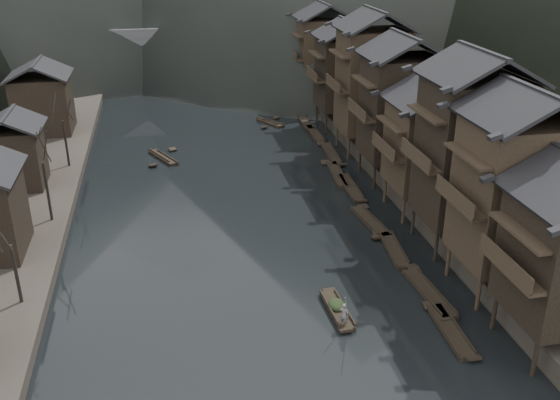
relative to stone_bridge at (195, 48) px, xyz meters
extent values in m
plane|color=black|center=(0.00, -72.00, -5.11)|extent=(300.00, 300.00, 0.00)
cube|color=#2D2823|center=(35.00, -32.00, -4.21)|extent=(40.00, 200.00, 1.80)
cylinder|color=black|center=(14.20, -82.40, -3.81)|extent=(0.30, 0.30, 2.90)
cylinder|color=black|center=(14.20, -77.60, -3.81)|extent=(0.30, 0.30, 2.90)
cylinder|color=black|center=(16.95, -77.60, -3.81)|extent=(0.30, 0.30, 2.90)
cube|color=#2C2218|center=(13.30, -80.00, 0.85)|extent=(1.20, 5.70, 0.25)
cylinder|color=#2C2218|center=(14.20, -75.40, -3.81)|extent=(0.30, 0.30, 2.90)
cylinder|color=#2C2218|center=(14.20, -70.60, -3.81)|extent=(0.30, 0.30, 2.90)
cylinder|color=#2C2218|center=(16.95, -75.40, -3.81)|extent=(0.30, 0.30, 2.90)
cylinder|color=#2C2218|center=(16.95, -70.60, -3.81)|extent=(0.30, 0.30, 2.90)
cube|color=#2C2218|center=(17.30, -73.00, 2.59)|extent=(7.00, 6.00, 10.21)
cube|color=#2C2218|center=(13.30, -73.00, 2.08)|extent=(1.20, 5.70, 0.25)
cylinder|color=black|center=(14.20, -68.40, -3.81)|extent=(0.30, 0.30, 2.90)
cylinder|color=black|center=(14.20, -63.60, -3.81)|extent=(0.30, 0.30, 2.90)
cylinder|color=black|center=(16.95, -68.40, -3.81)|extent=(0.30, 0.30, 2.90)
cylinder|color=black|center=(16.95, -63.60, -3.81)|extent=(0.30, 0.30, 2.90)
cube|color=black|center=(17.30, -66.00, 3.15)|extent=(7.00, 6.00, 11.33)
cube|color=#2C2218|center=(13.30, -66.00, 2.59)|extent=(1.20, 5.70, 0.25)
cylinder|color=#2C2218|center=(14.20, -61.40, -3.81)|extent=(0.30, 0.30, 2.90)
cylinder|color=#2C2218|center=(14.20, -56.60, -3.81)|extent=(0.30, 0.30, 2.90)
cylinder|color=#2C2218|center=(16.95, -61.40, -3.81)|extent=(0.30, 0.30, 2.90)
cylinder|color=#2C2218|center=(16.95, -56.60, -3.81)|extent=(0.30, 0.30, 2.90)
cube|color=#2C2218|center=(17.30, -59.00, 1.29)|extent=(7.00, 6.00, 7.59)
cube|color=#2C2218|center=(13.30, -59.00, 0.91)|extent=(1.20, 5.70, 0.25)
cylinder|color=black|center=(14.20, -53.40, -3.81)|extent=(0.30, 0.30, 2.90)
cylinder|color=black|center=(14.20, -48.60, -3.81)|extent=(0.30, 0.30, 2.90)
cylinder|color=black|center=(16.95, -53.40, -3.81)|extent=(0.30, 0.30, 2.90)
cylinder|color=black|center=(16.95, -48.60, -3.81)|extent=(0.30, 0.30, 2.90)
cube|color=black|center=(17.30, -51.00, 2.55)|extent=(7.00, 6.00, 10.11)
cube|color=#2C2218|center=(13.30, -51.00, 2.04)|extent=(1.20, 5.70, 0.25)
cylinder|color=#2C2218|center=(14.20, -44.40, -3.81)|extent=(0.30, 0.30, 2.90)
cylinder|color=#2C2218|center=(14.20, -39.60, -3.81)|extent=(0.30, 0.30, 2.90)
cylinder|color=#2C2218|center=(16.95, -44.40, -3.81)|extent=(0.30, 0.30, 2.90)
cylinder|color=#2C2218|center=(16.95, -39.60, -3.81)|extent=(0.30, 0.30, 2.90)
cube|color=#2C2218|center=(17.30, -42.00, 3.17)|extent=(7.00, 6.00, 11.37)
cube|color=#2C2218|center=(13.30, -42.00, 2.61)|extent=(1.20, 5.70, 0.25)
cylinder|color=black|center=(14.20, -34.40, -3.81)|extent=(0.30, 0.30, 2.90)
cylinder|color=black|center=(14.20, -29.60, -3.81)|extent=(0.30, 0.30, 2.90)
cylinder|color=black|center=(16.95, -34.40, -3.81)|extent=(0.30, 0.30, 2.90)
cylinder|color=black|center=(16.95, -29.60, -3.81)|extent=(0.30, 0.30, 2.90)
cube|color=black|center=(17.30, -32.00, 1.95)|extent=(7.00, 6.00, 8.91)
cube|color=#2C2218|center=(13.30, -32.00, 1.50)|extent=(1.20, 5.70, 0.25)
cylinder|color=#2C2218|center=(14.20, -22.40, -3.81)|extent=(0.30, 0.30, 2.90)
cylinder|color=#2C2218|center=(14.20, -17.60, -3.81)|extent=(0.30, 0.30, 2.90)
cylinder|color=#2C2218|center=(16.95, -22.40, -3.81)|extent=(0.30, 0.30, 2.90)
cylinder|color=#2C2218|center=(16.95, -17.60, -3.81)|extent=(0.30, 0.30, 2.90)
cube|color=#2C2218|center=(17.30, -20.00, 2.32)|extent=(7.00, 6.00, 9.65)
cube|color=#2C2218|center=(13.30, -20.00, 1.83)|extent=(1.20, 5.70, 0.25)
cube|color=black|center=(-20.50, -48.00, -1.01)|extent=(5.00, 5.00, 5.80)
cube|color=black|center=(-20.50, -30.00, -0.51)|extent=(6.50, 6.50, 6.80)
cylinder|color=black|center=(-17.00, -69.88, -1.73)|extent=(0.24, 0.24, 4.35)
cylinder|color=black|center=(-17.00, -56.77, -1.25)|extent=(0.24, 0.24, 5.31)
cylinder|color=black|center=(-17.00, -43.20, -1.42)|extent=(0.24, 0.24, 4.98)
cube|color=black|center=(11.24, -77.50, -4.96)|extent=(1.40, 6.04, 0.30)
cube|color=black|center=(11.24, -77.50, -4.78)|extent=(1.45, 5.93, 0.10)
cube|color=black|center=(11.10, -74.63, -4.82)|extent=(0.97, 0.79, 0.33)
cube|color=black|center=(11.38, -80.38, -4.82)|extent=(0.97, 0.79, 0.33)
cube|color=black|center=(11.70, -73.02, -4.96)|extent=(1.52, 6.79, 0.30)
cube|color=black|center=(11.70, -73.02, -4.78)|extent=(1.57, 6.66, 0.10)
cube|color=black|center=(11.90, -69.79, -4.82)|extent=(0.99, 0.88, 0.34)
cube|color=black|center=(11.49, -76.24, -4.82)|extent=(0.99, 0.88, 0.34)
cube|color=black|center=(11.54, -66.26, -4.96)|extent=(1.70, 6.15, 0.30)
cube|color=black|center=(11.54, -66.26, -4.78)|extent=(1.74, 6.03, 0.10)
cube|color=black|center=(11.25, -63.36, -4.82)|extent=(1.01, 0.84, 0.33)
cube|color=black|center=(11.84, -69.16, -4.82)|extent=(1.01, 0.84, 0.33)
cube|color=black|center=(11.31, -60.89, -4.96)|extent=(1.85, 6.54, 0.30)
cube|color=black|center=(11.31, -60.89, -4.78)|extent=(1.89, 6.42, 0.10)
cube|color=black|center=(11.67, -57.81, -4.82)|extent=(1.02, 0.90, 0.34)
cube|color=black|center=(10.94, -63.96, -4.82)|extent=(1.02, 0.90, 0.34)
cube|color=black|center=(11.86, -52.93, -4.96)|extent=(1.42, 7.20, 0.30)
cube|color=black|center=(11.86, -52.93, -4.78)|extent=(1.47, 7.06, 0.10)
cube|color=black|center=(11.71, -49.50, -4.82)|extent=(0.97, 0.92, 0.35)
cube|color=black|center=(12.01, -56.36, -4.82)|extent=(0.97, 0.92, 0.35)
cube|color=black|center=(11.53, -49.14, -4.96)|extent=(1.80, 7.43, 0.30)
cube|color=black|center=(11.53, -49.14, -4.78)|extent=(1.84, 7.28, 0.10)
cube|color=black|center=(11.19, -45.63, -4.82)|extent=(1.02, 0.99, 0.36)
cube|color=black|center=(11.87, -52.65, -4.82)|extent=(1.02, 0.99, 0.36)
cube|color=black|center=(12.60, -42.83, -4.96)|extent=(1.62, 7.66, 0.30)
cube|color=black|center=(12.60, -42.83, -4.78)|extent=(1.66, 7.51, 0.10)
cube|color=black|center=(12.35, -39.19, -4.82)|extent=(1.00, 0.99, 0.37)
cube|color=black|center=(12.85, -46.47, -4.82)|extent=(1.00, 0.99, 0.37)
cube|color=black|center=(12.58, -34.86, -4.96)|extent=(1.28, 6.77, 0.30)
cube|color=black|center=(12.58, -34.86, -4.78)|extent=(1.33, 6.64, 0.10)
cube|color=black|center=(12.49, -31.62, -4.82)|extent=(0.96, 0.85, 0.34)
cube|color=black|center=(12.66, -38.09, -4.82)|extent=(0.96, 0.85, 0.34)
cube|color=black|center=(12.50, -30.05, -4.96)|extent=(1.38, 6.39, 0.30)
cube|color=black|center=(12.50, -30.05, -4.78)|extent=(1.43, 6.27, 0.10)
cube|color=black|center=(12.37, -27.00, -4.82)|extent=(0.97, 0.82, 0.33)
cube|color=black|center=(12.64, -33.09, -4.82)|extent=(0.97, 0.82, 0.33)
cube|color=black|center=(12.56, -23.83, -4.96)|extent=(1.24, 6.50, 0.30)
cube|color=black|center=(12.56, -23.83, -4.78)|extent=(1.30, 6.37, 0.10)
cube|color=black|center=(12.49, -20.72, -4.82)|extent=(0.95, 0.82, 0.34)
cube|color=black|center=(12.63, -26.93, -4.82)|extent=(0.95, 0.82, 0.34)
cube|color=black|center=(11.99, -19.05, -4.96)|extent=(2.00, 7.61, 0.30)
cube|color=black|center=(11.99, -19.05, -4.78)|extent=(2.03, 7.46, 0.10)
cube|color=black|center=(11.56, -15.46, -4.82)|extent=(1.04, 1.03, 0.36)
cube|color=black|center=(12.43, -22.64, -4.82)|extent=(1.04, 1.03, 0.36)
cube|color=black|center=(12.00, -12.27, -4.96)|extent=(1.15, 7.11, 0.30)
cube|color=black|center=(12.00, -12.27, -4.78)|extent=(1.20, 6.97, 0.10)
cube|color=black|center=(12.03, -8.86, -4.82)|extent=(0.94, 0.88, 0.35)
cube|color=black|center=(11.98, -15.68, -4.82)|extent=(0.94, 0.88, 0.35)
cube|color=black|center=(-6.52, -40.31, -4.96)|extent=(3.31, 5.59, 0.30)
cube|color=black|center=(-6.52, -40.31, -4.78)|extent=(3.31, 5.50, 0.10)
cube|color=black|center=(-5.37, -37.83, -4.82)|extent=(1.07, 1.00, 0.32)
cube|color=black|center=(-7.68, -42.79, -4.82)|extent=(1.07, 1.00, 0.32)
cube|color=black|center=(7.88, -29.25, -4.96)|extent=(3.26, 4.67, 0.30)
cube|color=black|center=(7.88, -29.25, -4.78)|extent=(3.26, 4.61, 0.10)
cube|color=black|center=(9.03, -27.25, -4.82)|extent=(1.04, 0.95, 0.30)
cube|color=black|center=(6.73, -31.25, -4.82)|extent=(1.04, 0.95, 0.30)
cube|color=black|center=(-1.92, -12.87, -4.96)|extent=(1.16, 5.13, 0.30)
cube|color=black|center=(-1.92, -12.87, -4.78)|extent=(1.21, 5.03, 0.10)
cube|color=black|center=(-2.00, -10.42, -4.82)|extent=(0.87, 0.66, 0.30)
cube|color=black|center=(-1.84, -15.32, -4.82)|extent=(0.87, 0.66, 0.30)
cube|color=#4C4C4F|center=(0.00, 0.00, 2.09)|extent=(40.00, 6.00, 1.60)
cube|color=#4C4C4F|center=(0.00, -2.70, 3.39)|extent=(40.00, 0.50, 1.00)
cube|color=#4C4C4F|center=(0.00, 2.70, 3.39)|extent=(40.00, 0.50, 1.00)
cube|color=#4C4C4F|center=(-14.00, 0.00, -1.91)|extent=(3.20, 6.00, 6.40)
cube|color=#4C4C4F|center=(-4.50, 0.00, -1.91)|extent=(3.20, 6.00, 6.40)
cube|color=#4C4C4F|center=(4.50, 0.00, -1.91)|extent=(3.20, 6.00, 6.40)
cube|color=#4C4C4F|center=(14.00, 0.00, -1.91)|extent=(3.20, 6.00, 6.40)
cube|color=black|center=(4.62, -73.83, -4.96)|extent=(1.26, 4.91, 0.30)
cube|color=black|center=(4.62, -73.83, -4.78)|extent=(1.31, 4.81, 0.10)
cube|color=black|center=(4.72, -71.50, -4.82)|extent=(0.92, 0.65, 0.30)
cube|color=black|center=(4.53, -76.17, -4.82)|extent=(0.92, 0.65, 0.30)
ellipsoid|color=black|center=(4.63, -73.59, -4.32)|extent=(1.16, 1.52, 0.70)
imported|color=slate|center=(4.55, -75.68, -3.82)|extent=(0.74, 0.69, 1.69)
cylinder|color=#8C7A51|center=(4.75, -75.68, -1.19)|extent=(1.12, 2.13, 3.57)
camera|label=1|loc=(-6.09, -108.63, 19.41)|focal=40.00mm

